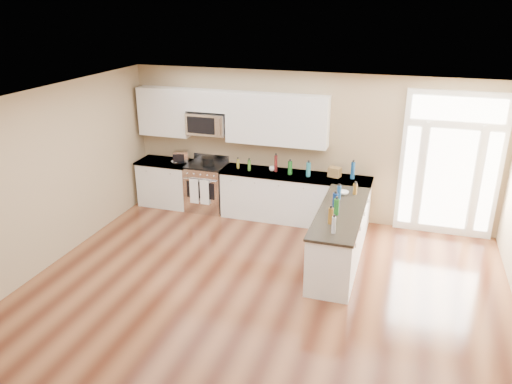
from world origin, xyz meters
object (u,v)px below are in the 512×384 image
Objects in this scene: peninsula_cabinet at (339,239)px; toaster_oven at (181,157)px; kitchen_range at (207,187)px; stockpot at (208,161)px.

peninsula_cabinet is 8.21× the size of toaster_oven.
stockpot is at bearing -34.56° from kitchen_range.
toaster_oven is (-3.43, 1.46, 0.63)m from peninsula_cabinet.
kitchen_range is 0.79m from toaster_oven.
peninsula_cabinet is at bearing -26.56° from kitchen_range.
toaster_oven is at bearing 179.25° from kitchen_range.
stockpot is at bearing -27.32° from toaster_oven.
toaster_oven reaches higher than kitchen_range.
kitchen_range is 0.57m from stockpot.
stockpot is 0.83× the size of toaster_oven.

